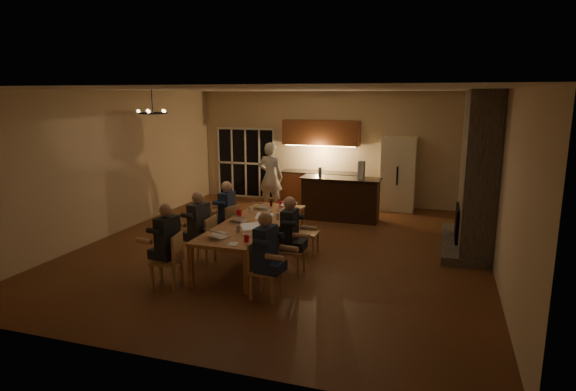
{
  "coord_description": "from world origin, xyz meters",
  "views": [
    {
      "loc": [
        3.01,
        -9.0,
        3.1
      ],
      "look_at": [
        0.0,
        0.3,
        1.05
      ],
      "focal_mm": 30.0,
      "sensor_mm": 36.0,
      "label": 1
    }
  ],
  "objects_px": {
    "bar_island": "(340,199)",
    "can_right": "(277,217)",
    "laptop_e": "(263,203)",
    "chair_left_near": "(166,260)",
    "can_cola": "(271,203)",
    "chair_left_far": "(226,226)",
    "plate_left": "(219,233)",
    "mug_front": "(243,225)",
    "laptop_f": "(286,206)",
    "person_left_near": "(168,244)",
    "redcup_mid": "(239,213)",
    "person_left_far": "(227,214)",
    "mug_mid": "(270,212)",
    "person_right_mid": "(290,235)",
    "redcup_near": "(247,238)",
    "chair_right_mid": "(291,250)",
    "chandelier": "(153,113)",
    "can_silver": "(238,229)",
    "redcup_far": "(281,204)",
    "dining_table": "(254,241)",
    "chair_right_near": "(266,270)",
    "laptop_d": "(263,218)",
    "mug_back": "(251,209)",
    "chair_right_far": "(307,233)",
    "bar_blender": "(361,170)",
    "plate_far": "(286,214)",
    "person_left_mid": "(199,228)",
    "refrigerator": "(398,174)",
    "bar_bottle": "(320,172)",
    "person_right_near": "(266,256)",
    "standing_person": "(271,177)",
    "chair_left_mid": "(202,240)",
    "plate_near": "(263,230)",
    "laptop_c": "(240,215)"
  },
  "relations": [
    {
      "from": "mug_front",
      "to": "laptop_f",
      "type": "bearing_deg",
      "value": 77.23
    },
    {
      "from": "redcup_far",
      "to": "plate_far",
      "type": "relative_size",
      "value": 0.45
    },
    {
      "from": "person_right_mid",
      "to": "standing_person",
      "type": "xyz_separation_m",
      "value": [
        -1.93,
        4.35,
        0.24
      ]
    },
    {
      "from": "redcup_near",
      "to": "bar_blender",
      "type": "relative_size",
      "value": 0.27
    },
    {
      "from": "chair_right_mid",
      "to": "laptop_f",
      "type": "height_order",
      "value": "laptop_f"
    },
    {
      "from": "person_left_near",
      "to": "redcup_mid",
      "type": "bearing_deg",
      "value": 174.96
    },
    {
      "from": "chair_right_mid",
      "to": "redcup_mid",
      "type": "distance_m",
      "value": 1.64
    },
    {
      "from": "chair_right_mid",
      "to": "bar_blender",
      "type": "xyz_separation_m",
      "value": [
        0.55,
        3.91,
        0.86
      ]
    },
    {
      "from": "person_left_mid",
      "to": "mug_back",
      "type": "relative_size",
      "value": 13.8
    },
    {
      "from": "can_silver",
      "to": "redcup_far",
      "type": "bearing_deg",
      "value": 87.09
    },
    {
      "from": "chair_right_near",
      "to": "can_cola",
      "type": "height_order",
      "value": "chair_right_near"
    },
    {
      "from": "chandelier",
      "to": "plate_far",
      "type": "xyz_separation_m",
      "value": [
        2.48,
        0.71,
        -1.99
      ]
    },
    {
      "from": "refrigerator",
      "to": "redcup_mid",
      "type": "bearing_deg",
      "value": -119.72
    },
    {
      "from": "dining_table",
      "to": "chair_left_far",
      "type": "height_order",
      "value": "chair_left_far"
    },
    {
      "from": "chair_right_near",
      "to": "laptop_d",
      "type": "relative_size",
      "value": 2.78
    },
    {
      "from": "plate_left",
      "to": "can_cola",
      "type": "bearing_deg",
      "value": 86.65
    },
    {
      "from": "chair_right_mid",
      "to": "laptop_c",
      "type": "bearing_deg",
      "value": 68.11
    },
    {
      "from": "mug_front",
      "to": "can_right",
      "type": "xyz_separation_m",
      "value": [
        0.4,
        0.72,
        0.01
      ]
    },
    {
      "from": "chair_right_far",
      "to": "redcup_far",
      "type": "xyz_separation_m",
      "value": [
        -0.77,
        0.72,
        0.37
      ]
    },
    {
      "from": "chair_left_near",
      "to": "chair_left_far",
      "type": "xyz_separation_m",
      "value": [
        0.02,
        2.23,
        0.0
      ]
    },
    {
      "from": "redcup_near",
      "to": "redcup_mid",
      "type": "height_order",
      "value": "same"
    },
    {
      "from": "laptop_d",
      "to": "plate_left",
      "type": "relative_size",
      "value": 1.28
    },
    {
      "from": "chair_right_far",
      "to": "person_left_near",
      "type": "bearing_deg",
      "value": 141.32
    },
    {
      "from": "can_right",
      "to": "dining_table",
      "type": "bearing_deg",
      "value": -144.13
    },
    {
      "from": "chair_left_near",
      "to": "can_cola",
      "type": "bearing_deg",
      "value": 156.0
    },
    {
      "from": "chandelier",
      "to": "redcup_far",
      "type": "height_order",
      "value": "chandelier"
    },
    {
      "from": "can_cola",
      "to": "plate_far",
      "type": "bearing_deg",
      "value": -48.25
    },
    {
      "from": "person_left_mid",
      "to": "bar_bottle",
      "type": "bearing_deg",
      "value": 172.48
    },
    {
      "from": "bar_island",
      "to": "can_right",
      "type": "distance_m",
      "value": 3.26
    },
    {
      "from": "redcup_far",
      "to": "mug_back",
      "type": "bearing_deg",
      "value": -127.93
    },
    {
      "from": "chair_right_near",
      "to": "person_right_mid",
      "type": "xyz_separation_m",
      "value": [
        0.02,
        1.12,
        0.24
      ]
    },
    {
      "from": "can_silver",
      "to": "redcup_near",
      "type": "bearing_deg",
      "value": -53.33
    },
    {
      "from": "refrigerator",
      "to": "redcup_far",
      "type": "bearing_deg",
      "value": -119.83
    },
    {
      "from": "can_right",
      "to": "chair_right_far",
      "type": "bearing_deg",
      "value": 34.85
    },
    {
      "from": "laptop_e",
      "to": "can_right",
      "type": "bearing_deg",
      "value": 147.47
    },
    {
      "from": "chair_left_near",
      "to": "can_cola",
      "type": "relative_size",
      "value": 7.42
    },
    {
      "from": "dining_table",
      "to": "chair_left_near",
      "type": "height_order",
      "value": "chair_left_near"
    },
    {
      "from": "laptop_f",
      "to": "redcup_mid",
      "type": "xyz_separation_m",
      "value": [
        -0.76,
        -0.66,
        -0.05
      ]
    },
    {
      "from": "person_left_far",
      "to": "mug_mid",
      "type": "relative_size",
      "value": 13.8
    },
    {
      "from": "plate_left",
      "to": "laptop_d",
      "type": "bearing_deg",
      "value": 59.89
    },
    {
      "from": "chair_left_far",
      "to": "plate_left",
      "type": "height_order",
      "value": "chair_left_far"
    },
    {
      "from": "person_right_mid",
      "to": "redcup_near",
      "type": "relative_size",
      "value": 11.5
    },
    {
      "from": "standing_person",
      "to": "plate_near",
      "type": "relative_size",
      "value": 6.88
    },
    {
      "from": "person_left_mid",
      "to": "mug_back",
      "type": "xyz_separation_m",
      "value": [
        0.52,
        1.25,
        0.11
      ]
    },
    {
      "from": "chair_right_mid",
      "to": "chandelier",
      "type": "height_order",
      "value": "chandelier"
    },
    {
      "from": "redcup_mid",
      "to": "plate_left",
      "type": "xyz_separation_m",
      "value": [
        0.18,
        -1.28,
        -0.05
      ]
    },
    {
      "from": "person_right_near",
      "to": "chandelier",
      "type": "xyz_separation_m",
      "value": [
        -2.93,
        1.63,
        2.06
      ]
    },
    {
      "from": "chair_left_mid",
      "to": "chair_right_mid",
      "type": "height_order",
      "value": "same"
    },
    {
      "from": "dining_table",
      "to": "laptop_d",
      "type": "height_order",
      "value": "laptop_d"
    },
    {
      "from": "plate_left",
      "to": "person_left_mid",
      "type": "bearing_deg",
      "value": 145.28
    }
  ]
}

